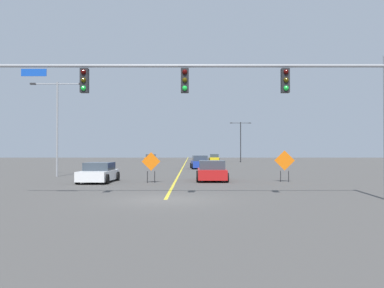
% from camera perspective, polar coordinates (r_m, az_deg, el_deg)
% --- Properties ---
extents(ground, '(209.98, 209.98, 0.00)m').
position_cam_1_polar(ground, '(18.60, -3.44, -7.42)').
color(ground, '#4C4947').
extents(road_centre_stripe, '(0.16, 116.65, 0.01)m').
position_cam_1_polar(road_centre_stripe, '(76.80, -0.74, -2.42)').
color(road_centre_stripe, yellow).
rests_on(road_centre_stripe, ground).
extents(traffic_signal_assembly, '(17.49, 0.44, 6.22)m').
position_cam_1_polar(traffic_signal_assembly, '(18.70, 5.39, 7.59)').
color(traffic_signal_assembly, gray).
rests_on(traffic_signal_assembly, ground).
extents(street_lamp_mid_right, '(4.41, 0.24, 7.69)m').
position_cam_1_polar(street_lamp_mid_right, '(36.47, -17.42, 3.16)').
color(street_lamp_mid_right, gray).
rests_on(street_lamp_mid_right, ground).
extents(street_lamp_far_right, '(3.75, 0.24, 7.11)m').
position_cam_1_polar(street_lamp_far_right, '(76.17, 6.61, 0.80)').
color(street_lamp_far_right, black).
rests_on(street_lamp_far_right, ground).
extents(construction_sign_median_near, '(1.33, 0.32, 2.12)m').
position_cam_1_polar(construction_sign_median_near, '(29.48, 12.35, -2.35)').
color(construction_sign_median_near, orange).
rests_on(construction_sign_median_near, ground).
extents(construction_sign_right_shoulder, '(1.22, 0.12, 2.01)m').
position_cam_1_polar(construction_sign_right_shoulder, '(28.13, -5.37, -2.57)').
color(construction_sign_right_shoulder, orange).
rests_on(construction_sign_right_shoulder, ground).
extents(car_white_passing, '(2.21, 4.56, 1.32)m').
position_cam_1_polar(car_white_passing, '(29.15, -12.21, -3.79)').
color(car_white_passing, white).
rests_on(car_white_passing, ground).
extents(car_red_mid, '(2.17, 4.33, 1.42)m').
position_cam_1_polar(car_red_mid, '(29.83, 2.76, -3.68)').
color(car_red_mid, red).
rests_on(car_red_mid, ground).
extents(car_blue_far, '(2.23, 4.47, 1.53)m').
position_cam_1_polar(car_blue_far, '(49.37, 1.13, -2.47)').
color(car_blue_far, '#1E389E').
rests_on(car_blue_far, ground).
extents(car_yellow_approaching, '(2.06, 4.42, 1.38)m').
position_cam_1_polar(car_yellow_approaching, '(83.30, 3.08, -1.85)').
color(car_yellow_approaching, gold).
rests_on(car_yellow_approaching, ground).
extents(car_orange_distant, '(2.28, 4.38, 1.34)m').
position_cam_1_polar(car_orange_distant, '(84.77, -5.41, -1.85)').
color(car_orange_distant, orange).
rests_on(car_orange_distant, ground).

